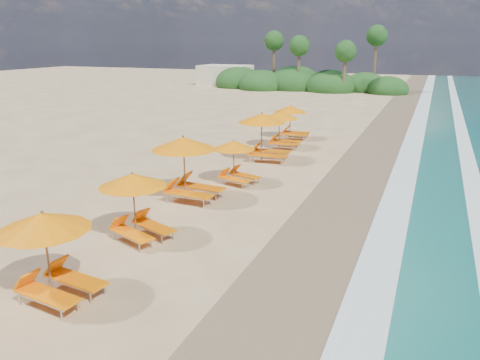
{
  "coord_description": "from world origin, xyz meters",
  "views": [
    {
      "loc": [
        6.5,
        -15.85,
        6.28
      ],
      "look_at": [
        0.0,
        0.0,
        1.2
      ],
      "focal_mm": 35.41,
      "sensor_mm": 36.0,
      "label": 1
    }
  ],
  "objects": [
    {
      "name": "wet_sand",
      "position": [
        4.0,
        0.0,
        0.01
      ],
      "size": [
        4.0,
        160.0,
        0.01
      ],
      "primitive_type": "cube",
      "color": "#7C654A",
      "rests_on": "ground"
    },
    {
      "name": "station_7",
      "position": [
        -1.83,
        11.13,
        1.26
      ],
      "size": [
        2.42,
        2.23,
        2.26
      ],
      "rotation": [
        0.0,
        0.0,
        0.0
      ],
      "color": "olive",
      "rests_on": "ground"
    },
    {
      "name": "station_5",
      "position": [
        -1.51,
        3.23,
        1.12
      ],
      "size": [
        2.53,
        2.46,
        2.01
      ],
      "rotation": [
        0.0,
        0.0,
        -0.3
      ],
      "color": "olive",
      "rests_on": "ground"
    },
    {
      "name": "station_3",
      "position": [
        -2.05,
        -3.76,
        1.26
      ],
      "size": [
        2.89,
        2.84,
        2.25
      ],
      "rotation": [
        0.0,
        0.0,
        -0.35
      ],
      "color": "olive",
      "rests_on": "ground"
    },
    {
      "name": "ground",
      "position": [
        0.0,
        0.0,
        0.0
      ],
      "size": [
        160.0,
        160.0,
        0.0
      ],
      "primitive_type": "plane",
      "color": "#D1B47A",
      "rests_on": "ground"
    },
    {
      "name": "treeline",
      "position": [
        -9.94,
        45.51,
        1.0
      ],
      "size": [
        25.8,
        8.8,
        9.74
      ],
      "color": "#163D14",
      "rests_on": "ground"
    },
    {
      "name": "surf_foam",
      "position": [
        6.7,
        0.0,
        0.03
      ],
      "size": [
        4.0,
        160.0,
        0.01
      ],
      "color": "white",
      "rests_on": "ground"
    },
    {
      "name": "station_4",
      "position": [
        -2.41,
        0.41,
        1.49
      ],
      "size": [
        2.93,
        2.73,
        2.65
      ],
      "rotation": [
        0.0,
        0.0,
        -0.05
      ],
      "color": "olive",
      "rests_on": "ground"
    },
    {
      "name": "station_2",
      "position": [
        -1.84,
        -7.74,
        1.3
      ],
      "size": [
        2.69,
        2.54,
        2.33
      ],
      "rotation": [
        0.0,
        0.0,
        -0.12
      ],
      "color": "olive",
      "rests_on": "ground"
    },
    {
      "name": "beach_building",
      "position": [
        -22.0,
        48.0,
        1.4
      ],
      "size": [
        7.0,
        5.0,
        2.8
      ],
      "primitive_type": "cube",
      "color": "beige",
      "rests_on": "ground"
    },
    {
      "name": "station_6",
      "position": [
        -1.72,
        7.77,
        1.47
      ],
      "size": [
        2.96,
        2.77,
        2.63
      ],
      "rotation": [
        0.0,
        0.0,
        0.07
      ],
      "color": "olive",
      "rests_on": "ground"
    },
    {
      "name": "station_8",
      "position": [
        -2.03,
        14.12,
        1.25
      ],
      "size": [
        2.49,
        2.33,
        2.23
      ],
      "rotation": [
        0.0,
        0.0,
        0.07
      ],
      "color": "olive",
      "rests_on": "ground"
    }
  ]
}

